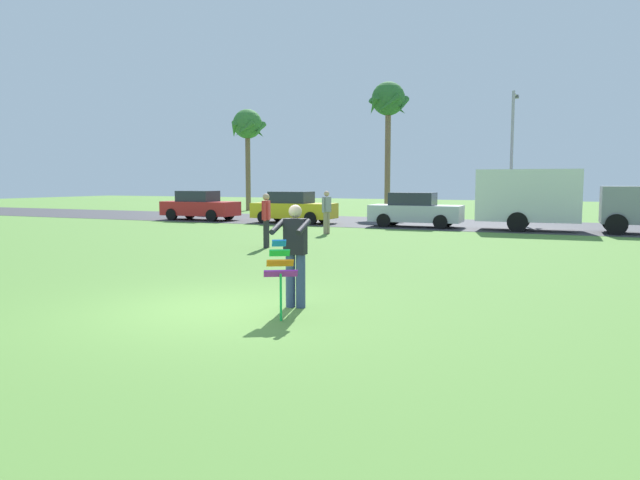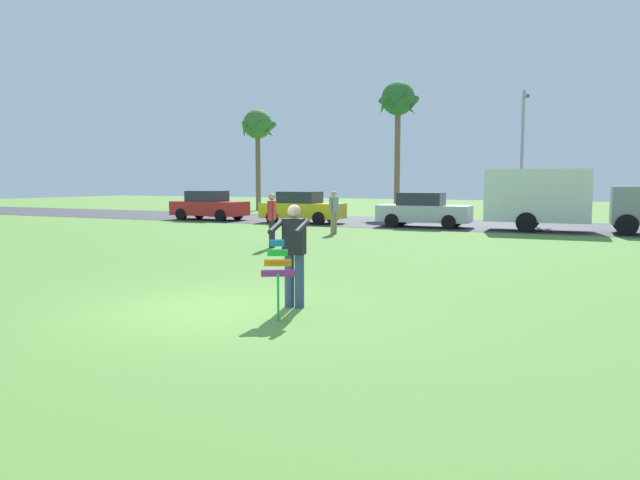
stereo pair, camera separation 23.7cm
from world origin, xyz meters
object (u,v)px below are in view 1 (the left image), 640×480
person_kite_flyer (295,251)px  person_walker_near (327,211)px  parked_car_silver (415,210)px  palm_tree_left_near (248,128)px  person_walker_far (266,219)px  parked_car_red (200,206)px  palm_tree_right_near (388,104)px  streetlight_pole (512,147)px  parked_car_yellow (293,208)px  kite_held (280,266)px  parked_truck_grey_van (549,198)px

person_kite_flyer → person_walker_near: same height
parked_car_silver → palm_tree_left_near: palm_tree_left_near is taller
person_walker_far → parked_car_silver: bearing=78.8°
parked_car_silver → person_walker_far: person_walker_far is taller
person_kite_flyer → parked_car_red: bearing=129.6°
palm_tree_right_near → streetlight_pole: bearing=-14.8°
parked_car_red → parked_car_silver: (12.09, -0.00, 0.00)m
parked_car_yellow → person_walker_near: size_ratio=2.44×
person_walker_far → kite_held: bearing=-59.3°
person_walker_far → streetlight_pole: bearing=72.9°
kite_held → palm_tree_left_near: palm_tree_left_near is taller
person_walker_far → palm_tree_right_near: bearing=96.7°
parked_truck_grey_van → palm_tree_left_near: size_ratio=0.93×
parked_car_red → palm_tree_right_near: 13.65m
person_walker_near → streetlight_pole: bearing=65.3°
parked_car_red → parked_truck_grey_van: (17.88, 0.00, 0.64)m
palm_tree_left_near → streetlight_pole: 19.00m
parked_car_red → person_walker_near: person_walker_near is taller
kite_held → streetlight_pole: 26.39m
palm_tree_left_near → palm_tree_right_near: palm_tree_right_near is taller
parked_car_yellow → parked_truck_grey_van: (12.12, 0.00, 0.64)m
parked_car_red → parked_truck_grey_van: bearing=0.0°
kite_held → person_walker_far: (-5.03, 8.46, 0.11)m
kite_held → palm_tree_left_near: (-18.23, 29.18, 5.14)m
person_walker_near → person_walker_far: bearing=-87.4°
person_kite_flyer → parked_car_silver: size_ratio=0.41×
kite_held → person_walker_near: size_ratio=0.69×
parked_car_red → parked_car_yellow: bearing=-0.0°
palm_tree_right_near → person_walker_far: size_ratio=4.83×
palm_tree_right_near → parked_car_yellow: bearing=-101.7°
parked_truck_grey_van → palm_tree_right_near: size_ratio=0.81×
parked_truck_grey_van → person_walker_near: bearing=-148.2°
person_kite_flyer → streetlight_pole: bearing=88.7°
parked_truck_grey_van → streetlight_pole: size_ratio=0.97×
palm_tree_right_near → person_walker_near: size_ratio=4.83×
person_kite_flyer → kite_held: 0.83m
palm_tree_right_near → person_walker_near: (2.09, -14.44, -6.01)m
person_kite_flyer → parked_car_red: (-14.91, 18.01, -0.18)m
person_kite_flyer → kite_held: size_ratio=1.44×
streetlight_pole → person_walker_near: size_ratio=4.05×
parked_car_red → parked_car_silver: size_ratio=0.99×
parked_car_red → parked_car_yellow: same height
person_kite_flyer → person_walker_far: same height
parked_car_red → parked_car_silver: same height
parked_truck_grey_van → palm_tree_right_near: (-10.18, 9.43, 5.53)m
parked_car_yellow → palm_tree_left_near: (-8.93, 10.36, 5.19)m
palm_tree_left_near → streetlight_pole: palm_tree_left_near is taller
parked_truck_grey_van → kite_held: bearing=-98.5°
person_kite_flyer → parked_car_silver: bearing=98.9°
palm_tree_left_near → person_walker_far: palm_tree_left_near is taller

